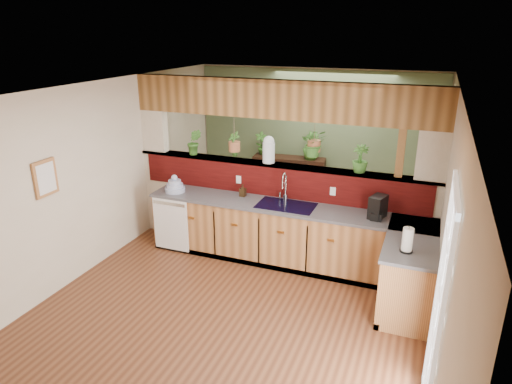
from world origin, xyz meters
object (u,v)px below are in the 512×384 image
at_px(glass_jar, 269,149).
at_px(shelving_console, 289,180).
at_px(faucet, 284,186).
at_px(paper_towel, 407,240).
at_px(soap_dispenser, 243,190).
at_px(coffee_maker, 378,208).
at_px(dish_stack, 175,186).

relative_size(glass_jar, shelving_console, 0.29).
height_order(faucet, paper_towel, faucet).
distance_m(soap_dispenser, coffee_maker, 1.98).
bearing_deg(shelving_console, faucet, -80.12).
bearing_deg(paper_towel, glass_jar, 149.51).
xyz_separation_m(dish_stack, paper_towel, (3.46, -0.80, 0.06)).
bearing_deg(paper_towel, soap_dispenser, 157.75).
xyz_separation_m(faucet, dish_stack, (-1.69, -0.22, -0.15)).
distance_m(soap_dispenser, glass_jar, 0.72).
bearing_deg(soap_dispenser, coffee_maker, -3.57).
relative_size(faucet, soap_dispenser, 2.36).
xyz_separation_m(faucet, paper_towel, (1.77, -1.02, -0.09)).
bearing_deg(dish_stack, glass_jar, 17.71).
height_order(dish_stack, shelving_console, dish_stack).
height_order(faucet, coffee_maker, faucet).
relative_size(soap_dispenser, glass_jar, 0.46).
bearing_deg(dish_stack, paper_towel, -12.97).
relative_size(dish_stack, paper_towel, 1.01).
distance_m(paper_towel, shelving_console, 3.96).
height_order(faucet, soap_dispenser, faucet).
relative_size(faucet, dish_stack, 1.41).
xyz_separation_m(faucet, soap_dispenser, (-0.64, -0.03, -0.14)).
relative_size(soap_dispenser, paper_towel, 0.60).
distance_m(faucet, soap_dispenser, 0.66).
distance_m(soap_dispenser, paper_towel, 2.61).
bearing_deg(dish_stack, shelving_console, 64.71).
bearing_deg(coffee_maker, dish_stack, -160.34).
xyz_separation_m(faucet, glass_jar, (-0.32, 0.22, 0.46)).
bearing_deg(glass_jar, paper_towel, -30.49).
bearing_deg(soap_dispenser, faucet, 2.76).
xyz_separation_m(coffee_maker, paper_towel, (0.43, -0.86, -0.00)).
bearing_deg(glass_jar, soap_dispenser, -141.99).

